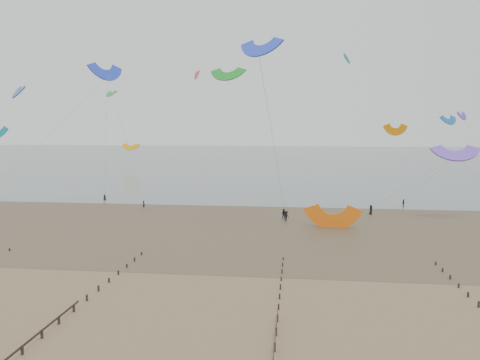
% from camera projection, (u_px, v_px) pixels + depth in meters
% --- Properties ---
extents(ground, '(500.00, 500.00, 0.00)m').
position_uv_depth(ground, '(239.00, 293.00, 46.07)').
color(ground, brown).
rests_on(ground, ground).
extents(sea_and_shore, '(500.00, 665.00, 0.03)m').
position_uv_depth(sea_and_shore, '(240.00, 222.00, 80.48)').
color(sea_and_shore, '#475654').
rests_on(sea_and_shore, ground).
extents(kitesurfer_lead, '(0.67, 0.64, 1.54)m').
position_uv_depth(kitesurfer_lead, '(144.00, 204.00, 94.06)').
color(kitesurfer_lead, black).
rests_on(kitesurfer_lead, ground).
extents(kitesurfers, '(152.36, 26.90, 1.88)m').
position_uv_depth(kitesurfers, '(365.00, 206.00, 91.04)').
color(kitesurfers, black).
rests_on(kitesurfers, ground).
extents(grounded_kite, '(8.36, 6.86, 4.25)m').
position_uv_depth(grounded_kite, '(332.00, 228.00, 75.85)').
color(grounded_kite, orange).
rests_on(grounded_kite, ground).
extents(kites_airborne, '(248.46, 124.55, 35.57)m').
position_uv_depth(kites_airborne, '(239.00, 115.00, 132.33)').
color(kites_airborne, orange).
rests_on(kites_airborne, ground).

